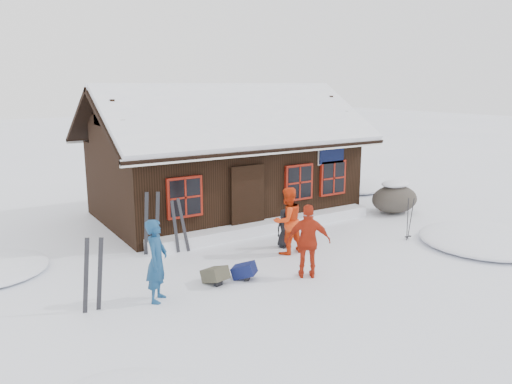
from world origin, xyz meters
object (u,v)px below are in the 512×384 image
boulder (395,198)px  backpack_olive (215,278)px  skier_orange_right (308,241)px  backpack_blue (244,273)px  skier_teal (157,261)px  ski_poles (409,220)px  ski_pair_left (93,276)px  skier_crouched (285,228)px  skier_orange_left (287,221)px

boulder → backpack_olive: boulder is taller
skier_orange_right → backpack_blue: skier_orange_right is taller
skier_teal → backpack_olive: (1.40, 0.14, -0.72)m
skier_teal → skier_orange_right: 3.47m
ski_poles → backpack_blue: 5.54m
skier_teal → ski_poles: 7.63m
backpack_blue → backpack_olive: backpack_olive is taller
skier_teal → backpack_olive: size_ratio=3.18×
boulder → ski_pair_left: 11.05m
skier_crouched → ski_pair_left: ski_pair_left is taller
skier_orange_right → skier_crouched: (0.81, 2.05, -0.33)m
skier_teal → ski_pair_left: 1.26m
ski_pair_left → ski_poles: (8.85, -0.14, -0.14)m
skier_teal → ski_pair_left: (-1.23, 0.21, -0.14)m
skier_crouched → skier_teal: bearing=-157.2°
skier_teal → skier_crouched: 4.46m
skier_orange_left → boulder: skier_orange_left is taller
boulder → ski_pair_left: ski_pair_left is taller
skier_crouched → backpack_olive: size_ratio=1.97×
skier_orange_left → ski_pair_left: size_ratio=1.14×
skier_orange_left → ski_pair_left: (-5.21, -0.76, -0.16)m
boulder → ski_poles: 3.06m
skier_orange_left → backpack_olive: (-2.57, -0.82, -0.74)m
skier_orange_right → ski_pair_left: (-4.64, 0.85, -0.13)m
skier_orange_right → ski_pair_left: bearing=23.3°
boulder → ski_poles: (-1.97, -2.34, 0.07)m
skier_crouched → backpack_blue: skier_crouched is taller
skier_orange_left → ski_pair_left: bearing=5.1°
boulder → ski_poles: size_ratio=1.39×
ski_poles → skier_orange_right: bearing=-170.4°
skier_orange_left → ski_pair_left: skier_orange_left is taller
skier_crouched → backpack_olive: bearing=-151.5°
skier_orange_left → backpack_blue: 2.22m
skier_orange_left → backpack_olive: bearing=14.6°
skier_crouched → skier_orange_left: bearing=-114.4°
boulder → ski_poles: ski_poles is taller
skier_teal → backpack_blue: skier_teal is taller
ski_poles → backpack_olive: ski_poles is taller
ski_pair_left → skier_orange_left: bearing=22.2°
skier_orange_left → boulder: (5.62, 1.45, -0.37)m
backpack_olive → skier_teal: bearing=173.9°
skier_orange_left → boulder: 5.81m
skier_orange_right → boulder: size_ratio=0.99×
skier_orange_left → backpack_blue: skier_orange_left is taller
skier_crouched → backpack_olive: (-2.82, -1.27, -0.39)m
skier_orange_left → ski_poles: size_ratio=1.42×
ski_pair_left → backpack_blue: size_ratio=3.09×
skier_orange_right → skier_crouched: bearing=-78.0°
backpack_olive → boulder: bearing=3.6°
skier_teal → boulder: 9.90m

